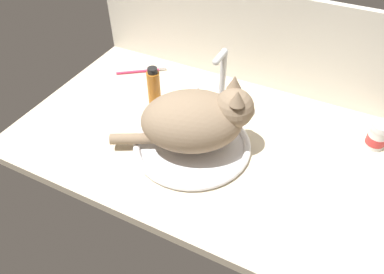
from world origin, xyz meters
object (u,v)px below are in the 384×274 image
at_px(faucet, 221,87).
at_px(cat, 199,119).
at_px(pill_bottle, 377,136).
at_px(amber_bottle, 154,87).
at_px(sink_basin, 192,145).
at_px(toothbrush, 142,71).

height_order(faucet, cat, cat).
xyz_separation_m(pill_bottle, amber_bottle, (-0.70, -0.11, 0.02)).
relative_size(sink_basin, cat, 0.89).
xyz_separation_m(sink_basin, cat, (0.02, 0.01, 0.10)).
distance_m(sink_basin, toothbrush, 0.45).
bearing_deg(sink_basin, cat, 27.80).
bearing_deg(pill_bottle, sink_basin, -153.34).
bearing_deg(pill_bottle, amber_bottle, -171.37).
relative_size(sink_basin, amber_bottle, 2.56).
distance_m(cat, amber_bottle, 0.26).
height_order(sink_basin, pill_bottle, pill_bottle).
distance_m(faucet, toothbrush, 0.36).
height_order(sink_basin, amber_bottle, amber_bottle).
bearing_deg(amber_bottle, pill_bottle, 8.63).
relative_size(sink_basin, pill_bottle, 4.06).
height_order(cat, pill_bottle, cat).
bearing_deg(cat, amber_bottle, 150.46).
distance_m(pill_bottle, amber_bottle, 0.70).
height_order(faucet, toothbrush, faucet).
relative_size(faucet, pill_bottle, 2.53).
bearing_deg(cat, pill_bottle, 26.61).
bearing_deg(sink_basin, pill_bottle, 26.66).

